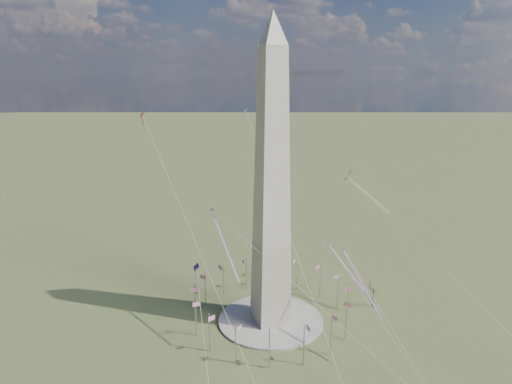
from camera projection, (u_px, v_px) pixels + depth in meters
name	position (u px, v px, depth m)	size (l,w,h in m)	color
ground	(271.00, 321.00, 157.28)	(2000.00, 2000.00, 0.00)	#535A2D
plaza	(271.00, 320.00, 157.18)	(36.00, 36.00, 0.80)	#A9A39A
washington_monument	(272.00, 186.00, 145.19)	(15.56, 15.56, 100.00)	beige
flagpole_ring	(271.00, 302.00, 155.44)	(54.40, 54.40, 13.00)	#B5B7BC
tree_near	(374.00, 287.00, 164.81)	(6.38, 6.38, 11.17)	#45382A
kite_delta_black	(350.00, 179.00, 171.90)	(15.53, 16.35, 15.12)	black
kite_diamond_purple	(196.00, 270.00, 155.00)	(1.83, 2.99, 9.57)	navy
kite_streamer_left	(356.00, 273.00, 137.79)	(2.31, 21.24, 14.58)	#F73027
kite_streamer_mid	(220.00, 233.00, 142.65)	(3.04, 23.93, 16.42)	#F73027
kite_streamer_right	(341.00, 260.00, 167.23)	(5.97, 18.46, 12.92)	#F73027
kite_small_red	(142.00, 116.00, 156.97)	(1.31, 2.16, 5.02)	red
kite_small_white	(246.00, 112.00, 178.19)	(1.39, 2.23, 5.05)	silver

